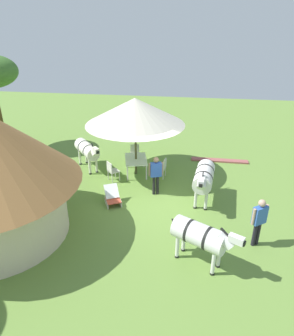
{
  "coord_description": "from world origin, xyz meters",
  "views": [
    {
      "loc": [
        -10.22,
        -1.2,
        6.4
      ],
      "look_at": [
        0.76,
        0.38,
        1.0
      ],
      "focal_mm": 32.56,
      "sensor_mm": 36.0,
      "label": 1
    }
  ],
  "objects_px": {
    "guest_beside_umbrella": "(156,172)",
    "zebra_nearest_camera": "(201,236)",
    "patio_chair_east_end": "(112,170)",
    "striped_lounge_chair": "(113,198)",
    "standing_watcher": "(259,218)",
    "shade_umbrella": "(135,111)",
    "patio_chair_west_end": "(162,167)",
    "patio_chair_near_hut": "(135,152)",
    "zebra_by_umbrella": "(87,150)",
    "patio_dining_table": "(136,160)",
    "zebra_toward_hut": "(204,177)"
  },
  "relations": [
    {
      "from": "standing_watcher",
      "to": "guest_beside_umbrella",
      "type": "bearing_deg",
      "value": 107.63
    },
    {
      "from": "zebra_toward_hut",
      "to": "zebra_by_umbrella",
      "type": "bearing_deg",
      "value": -14.77
    },
    {
      "from": "zebra_nearest_camera",
      "to": "zebra_by_umbrella",
      "type": "height_order",
      "value": "zebra_nearest_camera"
    },
    {
      "from": "patio_chair_east_end",
      "to": "guest_beside_umbrella",
      "type": "height_order",
      "value": "guest_beside_umbrella"
    },
    {
      "from": "shade_umbrella",
      "to": "zebra_by_umbrella",
      "type": "distance_m",
      "value": 3.04
    },
    {
      "from": "shade_umbrella",
      "to": "zebra_toward_hut",
      "type": "relative_size",
      "value": 1.83
    },
    {
      "from": "striped_lounge_chair",
      "to": "guest_beside_umbrella",
      "type": "bearing_deg",
      "value": -173.99
    },
    {
      "from": "shade_umbrella",
      "to": "patio_chair_west_end",
      "type": "bearing_deg",
      "value": -100.07
    },
    {
      "from": "striped_lounge_chair",
      "to": "zebra_by_umbrella",
      "type": "xyz_separation_m",
      "value": [
        2.83,
        1.88,
        0.71
      ]
    },
    {
      "from": "guest_beside_umbrella",
      "to": "zebra_nearest_camera",
      "type": "xyz_separation_m",
      "value": [
        -3.71,
        -1.71,
        -0.01
      ]
    },
    {
      "from": "striped_lounge_chair",
      "to": "zebra_toward_hut",
      "type": "relative_size",
      "value": 0.4
    },
    {
      "from": "patio_chair_east_end",
      "to": "standing_watcher",
      "type": "xyz_separation_m",
      "value": [
        -3.51,
        -5.5,
        0.47
      ]
    },
    {
      "from": "standing_watcher",
      "to": "patio_chair_west_end",
      "type": "bearing_deg",
      "value": 93.9
    },
    {
      "from": "patio_dining_table",
      "to": "patio_chair_near_hut",
      "type": "xyz_separation_m",
      "value": [
        1.22,
        0.28,
        -0.14
      ]
    },
    {
      "from": "patio_chair_east_end",
      "to": "striped_lounge_chair",
      "type": "xyz_separation_m",
      "value": [
        -1.83,
        -0.48,
        -0.26
      ]
    },
    {
      "from": "patio_dining_table",
      "to": "zebra_nearest_camera",
      "type": "relative_size",
      "value": 0.82
    },
    {
      "from": "patio_chair_near_hut",
      "to": "patio_chair_east_end",
      "type": "height_order",
      "value": "same"
    },
    {
      "from": "patio_chair_near_hut",
      "to": "zebra_nearest_camera",
      "type": "xyz_separation_m",
      "value": [
        -6.64,
        -3.09,
        0.45
      ]
    },
    {
      "from": "patio_chair_near_hut",
      "to": "zebra_nearest_camera",
      "type": "bearing_deg",
      "value": 102.17
    },
    {
      "from": "patio_chair_east_end",
      "to": "zebra_toward_hut",
      "type": "relative_size",
      "value": 0.38
    },
    {
      "from": "patio_chair_near_hut",
      "to": "patio_chair_west_end",
      "type": "distance_m",
      "value": 2.08
    },
    {
      "from": "shade_umbrella",
      "to": "standing_watcher",
      "type": "relative_size",
      "value": 2.6
    },
    {
      "from": "shade_umbrella",
      "to": "striped_lounge_chair",
      "type": "height_order",
      "value": "shade_umbrella"
    },
    {
      "from": "patio_dining_table",
      "to": "standing_watcher",
      "type": "bearing_deg",
      "value": -133.58
    },
    {
      "from": "patio_chair_near_hut",
      "to": "patio_chair_west_end",
      "type": "height_order",
      "value": "same"
    },
    {
      "from": "zebra_nearest_camera",
      "to": "patio_chair_east_end",
      "type": "bearing_deg",
      "value": -112.41
    },
    {
      "from": "patio_chair_east_end",
      "to": "zebra_toward_hut",
      "type": "distance_m",
      "value": 4.09
    },
    {
      "from": "zebra_toward_hut",
      "to": "patio_chair_east_end",
      "type": "bearing_deg",
      "value": -9.02
    },
    {
      "from": "patio_dining_table",
      "to": "standing_watcher",
      "type": "relative_size",
      "value": 0.98
    },
    {
      "from": "patio_dining_table",
      "to": "shade_umbrella",
      "type": "bearing_deg",
      "value": 0.0
    },
    {
      "from": "zebra_nearest_camera",
      "to": "zebra_toward_hut",
      "type": "xyz_separation_m",
      "value": [
        3.44,
        -0.15,
        0.08
      ]
    },
    {
      "from": "guest_beside_umbrella",
      "to": "zebra_nearest_camera",
      "type": "distance_m",
      "value": 4.09
    },
    {
      "from": "patio_chair_east_end",
      "to": "patio_chair_west_end",
      "type": "relative_size",
      "value": 1.0
    },
    {
      "from": "guest_beside_umbrella",
      "to": "zebra_toward_hut",
      "type": "xyz_separation_m",
      "value": [
        -0.27,
        -1.86,
        0.06
      ]
    },
    {
      "from": "shade_umbrella",
      "to": "guest_beside_umbrella",
      "type": "height_order",
      "value": "shade_umbrella"
    },
    {
      "from": "patio_chair_near_hut",
      "to": "standing_watcher",
      "type": "bearing_deg",
      "value": 118.24
    },
    {
      "from": "patio_chair_near_hut",
      "to": "patio_chair_east_end",
      "type": "xyz_separation_m",
      "value": [
        -2.06,
        0.65,
        0.0
      ]
    },
    {
      "from": "patio_dining_table",
      "to": "patio_chair_east_end",
      "type": "relative_size",
      "value": 1.79
    },
    {
      "from": "patio_chair_east_end",
      "to": "guest_beside_umbrella",
      "type": "relative_size",
      "value": 0.55
    },
    {
      "from": "guest_beside_umbrella",
      "to": "standing_watcher",
      "type": "xyz_separation_m",
      "value": [
        -2.64,
        -3.47,
        0.0
      ]
    },
    {
      "from": "patio_chair_west_end",
      "to": "standing_watcher",
      "type": "height_order",
      "value": "standing_watcher"
    },
    {
      "from": "patio_chair_east_end",
      "to": "guest_beside_umbrella",
      "type": "xyz_separation_m",
      "value": [
        -0.87,
        -2.03,
        0.46
      ]
    },
    {
      "from": "striped_lounge_chair",
      "to": "standing_watcher",
      "type": "bearing_deg",
      "value": 135.6
    },
    {
      "from": "shade_umbrella",
      "to": "patio_chair_west_end",
      "type": "height_order",
      "value": "shade_umbrella"
    },
    {
      "from": "shade_umbrella",
      "to": "patio_chair_near_hut",
      "type": "bearing_deg",
      "value": 12.8
    },
    {
      "from": "shade_umbrella",
      "to": "striped_lounge_chair",
      "type": "bearing_deg",
      "value": 170.66
    },
    {
      "from": "shade_umbrella",
      "to": "patio_chair_east_end",
      "type": "xyz_separation_m",
      "value": [
        -0.84,
        0.92,
        -2.41
      ]
    },
    {
      "from": "guest_beside_umbrella",
      "to": "striped_lounge_chair",
      "type": "relative_size",
      "value": 1.75
    },
    {
      "from": "shade_umbrella",
      "to": "patio_chair_west_end",
      "type": "distance_m",
      "value": 2.72
    },
    {
      "from": "guest_beside_umbrella",
      "to": "shade_umbrella",
      "type": "bearing_deg",
      "value": -75.5
    }
  ]
}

